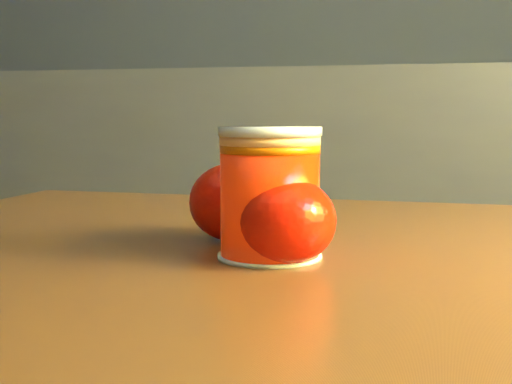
# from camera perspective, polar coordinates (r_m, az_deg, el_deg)

# --- Properties ---
(kitchen_counter) EXTENTS (3.15, 0.60, 0.90)m
(kitchen_counter) POSITION_cam_1_polar(r_m,az_deg,el_deg) (1.95, -8.99, -4.16)
(kitchen_counter) COLOR #4A494E
(kitchen_counter) RESTS_ON ground
(table) EXTENTS (0.95, 0.68, 0.70)m
(table) POSITION_cam_1_polar(r_m,az_deg,el_deg) (0.56, 9.09, -14.13)
(table) COLOR brown
(table) RESTS_ON ground
(juice_glass) EXTENTS (0.08, 0.08, 0.09)m
(juice_glass) POSITION_cam_1_polar(r_m,az_deg,el_deg) (0.52, 1.11, -0.14)
(juice_glass) COLOR red
(juice_glass) RESTS_ON table
(orange_front) EXTENTS (0.10, 0.10, 0.06)m
(orange_front) POSITION_cam_1_polar(r_m,az_deg,el_deg) (0.59, -1.83, -0.81)
(orange_front) COLOR #F61B04
(orange_front) RESTS_ON table
(orange_back) EXTENTS (0.08, 0.08, 0.06)m
(orange_back) POSITION_cam_1_polar(r_m,az_deg,el_deg) (0.50, 2.51, -2.30)
(orange_back) COLOR #F61B04
(orange_back) RESTS_ON table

